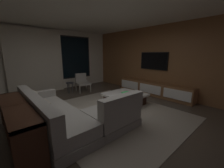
{
  "coord_description": "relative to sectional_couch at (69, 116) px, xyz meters",
  "views": [
    {
      "loc": [
        -2.05,
        -2.81,
        1.63
      ],
      "look_at": [
        0.94,
        0.52,
        0.65
      ],
      "focal_mm": 22.17,
      "sensor_mm": 36.0,
      "label": 1
    }
  ],
  "objects": [
    {
      "name": "mounted_tv",
      "position": [
        3.82,
        0.32,
        1.06
      ],
      "size": [
        0.05,
        1.19,
        0.69
      ],
      "color": "black"
    },
    {
      "name": "console_table_behind_couch",
      "position": [
        -0.91,
        0.13,
        0.12
      ],
      "size": [
        0.4,
        2.1,
        0.74
      ],
      "color": "#3B2014",
      "rests_on": "floor"
    },
    {
      "name": "coffee_table",
      "position": [
        2.02,
        0.2,
        -0.1
      ],
      "size": [
        1.16,
        1.16,
        0.36
      ],
      "color": "#3B2014",
      "rests_on": "floor"
    },
    {
      "name": "side_stool",
      "position": [
        1.27,
        2.63,
        0.08
      ],
      "size": [
        0.32,
        0.32,
        0.46
      ],
      "color": "#333338",
      "rests_on": "floor"
    },
    {
      "name": "media_wall",
      "position": [
        3.93,
        0.07,
        1.06
      ],
      "size": [
        0.12,
        7.8,
        2.7
      ],
      "color": "brown",
      "rests_on": "floor"
    },
    {
      "name": "sectional_couch",
      "position": [
        0.0,
        0.0,
        0.0
      ],
      "size": [
        1.98,
        2.5,
        0.82
      ],
      "color": "gray",
      "rests_on": "floor"
    },
    {
      "name": "book_stack_on_coffee_table",
      "position": [
        1.96,
        0.07,
        0.12
      ],
      "size": [
        0.29,
        0.21,
        0.09
      ],
      "color": "#6E9BA6",
      "rests_on": "coffee_table"
    },
    {
      "name": "area_rug",
      "position": [
        1.22,
        -0.03,
        -0.28
      ],
      "size": [
        3.2,
        3.8,
        0.01
      ],
      "primitive_type": "cube",
      "color": "gray",
      "rests_on": "floor"
    },
    {
      "name": "floor",
      "position": [
        0.87,
        0.07,
        -0.29
      ],
      "size": [
        9.2,
        9.2,
        0.0
      ],
      "primitive_type": "plane",
      "color": "#473D33"
    },
    {
      "name": "ceiling",
      "position": [
        0.87,
        0.07,
        2.41
      ],
      "size": [
        8.2,
        8.2,
        0.0
      ],
      "primitive_type": "plane",
      "color": "silver"
    },
    {
      "name": "back_wall_with_window",
      "position": [
        0.81,
        3.68,
        1.05
      ],
      "size": [
        6.6,
        0.3,
        2.7
      ],
      "color": "silver",
      "rests_on": "floor"
    },
    {
      "name": "media_console",
      "position": [
        3.64,
        0.12,
        -0.04
      ],
      "size": [
        0.46,
        3.1,
        0.52
      ],
      "color": "brown",
      "rests_on": "floor"
    },
    {
      "name": "accent_chair_near_window",
      "position": [
        1.84,
        2.58,
        0.14
      ],
      "size": [
        0.62,
        0.64,
        0.78
      ],
      "color": "#B2ADA0",
      "rests_on": "floor"
    }
  ]
}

